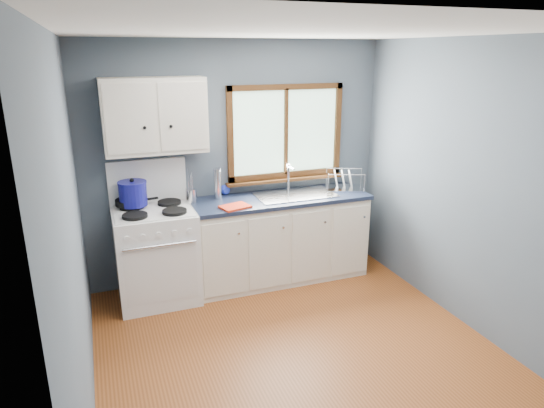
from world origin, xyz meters
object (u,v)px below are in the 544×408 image
object	(u,v)px
stockpot	(133,193)
dish_rack	(344,184)
sink	(295,201)
thermos	(218,184)
base_cabinets	(279,242)
utensil_crock	(191,195)
skillet	(130,202)
gas_range	(156,252)

from	to	relation	value
stockpot	dish_rack	distance (m)	2.25
sink	thermos	distance (m)	0.85
base_cabinets	utensil_crock	distance (m)	1.08
thermos	skillet	bearing A→B (deg)	-179.22
base_cabinets	skillet	xyz separation A→B (m)	(-1.49, 0.14, 0.58)
dish_rack	sink	bearing A→B (deg)	-151.99
skillet	dish_rack	bearing A→B (deg)	-11.56
utensil_crock	thermos	world-z (taller)	utensil_crock
stockpot	gas_range	bearing A→B (deg)	-38.21
thermos	dish_rack	world-z (taller)	thermos
thermos	gas_range	bearing A→B (deg)	-165.88
skillet	utensil_crock	bearing A→B (deg)	-9.77
stockpot	utensil_crock	world-z (taller)	utensil_crock
thermos	sink	bearing A→B (deg)	-10.84
dish_rack	gas_range	bearing A→B (deg)	-154.60
stockpot	dish_rack	bearing A→B (deg)	-1.58
utensil_crock	dish_rack	world-z (taller)	utensil_crock
gas_range	skillet	bearing A→B (deg)	139.87
skillet	stockpot	distance (m)	0.10
sink	thermos	size ratio (longest dim) A/B	2.59
sink	dish_rack	world-z (taller)	sink
skillet	sink	bearing A→B (deg)	-14.01
sink	stockpot	size ratio (longest dim) A/B	2.39
skillet	utensil_crock	world-z (taller)	utensil_crock
utensil_crock	stockpot	bearing A→B (deg)	-177.24
stockpot	sink	bearing A→B (deg)	-3.77
gas_range	stockpot	bearing A→B (deg)	141.79
base_cabinets	thermos	distance (m)	0.93
stockpot	base_cabinets	bearing A→B (deg)	-4.21
gas_range	stockpot	world-z (taller)	gas_range
base_cabinets	thermos	xyz separation A→B (m)	(-0.62, 0.15, 0.67)
dish_rack	stockpot	bearing A→B (deg)	-157.95
gas_range	sink	size ratio (longest dim) A/B	1.62
dish_rack	base_cabinets	bearing A→B (deg)	-153.02
dish_rack	thermos	bearing A→B (deg)	-160.73
skillet	dish_rack	size ratio (longest dim) A/B	0.86
stockpot	utensil_crock	size ratio (longest dim) A/B	1.02
utensil_crock	dish_rack	xyz separation A→B (m)	(1.69, -0.09, -0.01)
stockpot	thermos	xyz separation A→B (m)	(0.84, 0.05, 0.00)
sink	utensil_crock	bearing A→B (deg)	172.86
gas_range	stockpot	size ratio (longest dim) A/B	3.88
stockpot	skillet	bearing A→B (deg)	130.92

